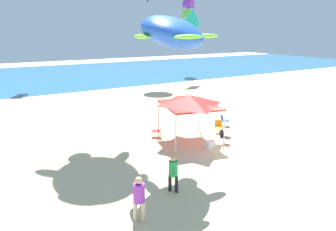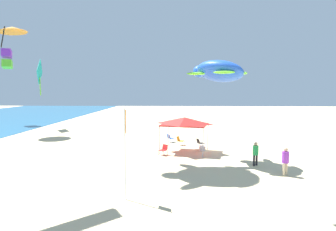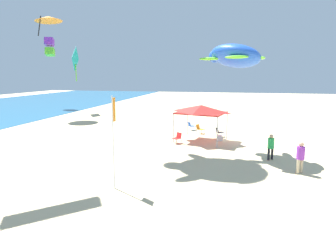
# 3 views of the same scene
# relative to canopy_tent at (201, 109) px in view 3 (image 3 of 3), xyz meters

# --- Properties ---
(ground) EXTENTS (120.00, 120.00, 0.10)m
(ground) POSITION_rel_canopy_tent_xyz_m (1.55, -2.57, -2.61)
(ground) COLOR beige
(canopy_tent) EXTENTS (3.72, 4.18, 2.90)m
(canopy_tent) POSITION_rel_canopy_tent_xyz_m (0.00, 0.00, 0.00)
(canopy_tent) COLOR #B7B7BC
(canopy_tent) RESTS_ON ground
(folding_chair_near_cooler) EXTENTS (0.74, 0.79, 0.82)m
(folding_chair_near_cooler) POSITION_rel_canopy_tent_xyz_m (2.67, 0.38, -2.08)
(folding_chair_near_cooler) COLOR black
(folding_chair_near_cooler) RESTS_ON ground
(folding_chair_right_of_tent) EXTENTS (0.79, 0.81, 0.82)m
(folding_chair_right_of_tent) POSITION_rel_canopy_tent_xyz_m (3.92, 1.33, -2.08)
(folding_chair_right_of_tent) COLOR black
(folding_chair_right_of_tent) RESTS_ON ground
(folding_chair_left_of_tent) EXTENTS (0.74, 0.79, 0.82)m
(folding_chair_left_of_tent) POSITION_rel_canopy_tent_xyz_m (1.59, -1.40, -2.08)
(folding_chair_left_of_tent) COLOR black
(folding_chair_left_of_tent) RESTS_ON ground
(folding_chair_facing_ocean) EXTENTS (0.80, 0.77, 0.82)m
(folding_chair_facing_ocean) POSITION_rel_canopy_tent_xyz_m (-1.25, 1.67, -2.08)
(folding_chair_facing_ocean) COLOR black
(folding_chair_facing_ocean) RESTS_ON ground
(cooler_box) EXTENTS (0.67, 0.49, 0.40)m
(cooler_box) POSITION_rel_canopy_tent_xyz_m (0.44, -1.50, -2.36)
(cooler_box) COLOR white
(cooler_box) RESTS_ON ground
(banner_flag) EXTENTS (0.36, 0.06, 4.35)m
(banner_flag) POSITION_rel_canopy_tent_xyz_m (-10.15, 2.99, 0.04)
(banner_flag) COLOR silver
(banner_flag) RESTS_ON ground
(person_kite_handler) EXTENTS (0.39, 0.39, 1.63)m
(person_kite_handler) POSITION_rel_canopy_tent_xyz_m (-4.06, -4.76, -1.60)
(person_kite_handler) COLOR black
(person_kite_handler) RESTS_ON ground
(person_near_umbrella) EXTENTS (0.41, 0.41, 1.73)m
(person_near_umbrella) POSITION_rel_canopy_tent_xyz_m (-6.19, -5.95, -1.54)
(person_near_umbrella) COLOR #C6B28C
(person_near_umbrella) RESTS_ON ground
(kite_turtle_blue) EXTENTS (4.81, 4.79, 2.11)m
(kite_turtle_blue) POSITION_rel_canopy_tent_xyz_m (-2.60, -2.36, 3.92)
(kite_turtle_blue) COLOR blue
(kite_delta_orange) EXTENTS (3.95, 3.98, 2.64)m
(kite_delta_orange) POSITION_rel_canopy_tent_xyz_m (8.77, 19.55, 9.46)
(kite_delta_orange) COLOR orange
(kite_diamond_teal) EXTENTS (3.24, 0.98, 4.79)m
(kite_diamond_teal) POSITION_rel_canopy_tent_xyz_m (13.07, 18.79, 4.76)
(kite_diamond_teal) COLOR teal
(kite_box_purple) EXTENTS (1.86, 1.74, 2.93)m
(kite_box_purple) POSITION_rel_canopy_tent_xyz_m (17.34, 25.79, 7.10)
(kite_box_purple) COLOR purple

